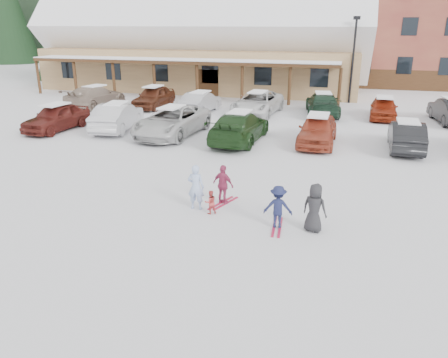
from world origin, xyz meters
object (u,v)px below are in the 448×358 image
(parked_car_11, at_px, (323,104))
(parked_car_10, at_px, (257,103))
(parked_car_2, at_px, (172,121))
(parked_car_8, at_px, (154,97))
(child_magenta, at_px, (223,185))
(parked_car_5, at_px, (406,136))
(child_navy, at_px, (278,207))
(parked_car_3, at_px, (239,127))
(bystander_dark, at_px, (315,208))
(day_lodge, at_px, (202,44))
(parked_car_1, at_px, (117,117))
(adult_skier, at_px, (196,187))
(parked_car_9, at_px, (200,102))
(toddler_red, at_px, (210,202))
(parked_car_4, at_px, (318,130))
(parked_car_7, at_px, (95,96))
(lamp_post, at_px, (353,55))
(parked_car_0, at_px, (56,117))
(parked_car_12, at_px, (384,108))

(parked_car_11, bearing_deg, parked_car_10, 4.99)
(parked_car_2, relative_size, parked_car_8, 1.25)
(child_magenta, distance_m, parked_car_5, 11.09)
(parked_car_2, bearing_deg, child_navy, -48.01)
(parked_car_3, bearing_deg, bystander_dark, 118.57)
(day_lodge, relative_size, parked_car_1, 6.15)
(adult_skier, relative_size, parked_car_9, 0.36)
(toddler_red, height_order, child_magenta, child_magenta)
(adult_skier, bearing_deg, parked_car_2, -65.75)
(bystander_dark, height_order, parked_car_10, parked_car_10)
(child_magenta, bearing_deg, parked_car_8, -38.18)
(toddler_red, xyz_separation_m, parked_car_4, (2.76, 9.59, 0.36))
(child_magenta, height_order, parked_car_5, parked_car_5)
(parked_car_7, bearing_deg, toddler_red, 139.56)
(lamp_post, relative_size, parked_car_9, 1.46)
(child_navy, distance_m, parked_car_10, 17.25)
(child_magenta, relative_size, parked_car_11, 0.27)
(adult_skier, xyz_separation_m, parked_car_7, (-12.95, 15.67, -0.00))
(parked_car_3, bearing_deg, child_magenta, 102.72)
(adult_skier, bearing_deg, day_lodge, -74.38)
(toddler_red, xyz_separation_m, parked_car_3, (-1.17, 9.10, 0.38))
(child_navy, distance_m, parked_car_7, 22.73)
(parked_car_0, xyz_separation_m, parked_car_7, (-1.71, 7.10, 0.02))
(child_navy, relative_size, parked_car_9, 0.31)
(parked_car_4, distance_m, parked_car_12, 8.37)
(parked_car_1, bearing_deg, parked_car_12, -161.50)
(adult_skier, xyz_separation_m, parked_car_0, (-11.24, 8.57, -0.02))
(parked_car_1, height_order, parked_car_7, parked_car_1)
(parked_car_4, bearing_deg, lamp_post, 84.73)
(parked_car_4, bearing_deg, parked_car_5, 2.81)
(bystander_dark, bearing_deg, parked_car_1, -22.57)
(parked_car_9, bearing_deg, adult_skier, 112.52)
(parked_car_11, bearing_deg, parked_car_5, 112.44)
(day_lodge, bearing_deg, parked_car_0, -98.50)
(child_navy, xyz_separation_m, parked_car_11, (0.37, 17.74, 0.07))
(parked_car_11, bearing_deg, parked_car_0, 23.02)
(parked_car_5, distance_m, parked_car_11, 8.77)
(parked_car_11, relative_size, parked_car_12, 1.25)
(lamp_post, relative_size, parked_car_3, 1.17)
(lamp_post, distance_m, adult_skier, 23.02)
(toddler_red, bearing_deg, lamp_post, -134.06)
(lamp_post, height_order, parked_car_12, lamp_post)
(parked_car_0, height_order, parked_car_7, parked_car_7)
(parked_car_1, xyz_separation_m, parked_car_3, (7.30, -0.64, -0.00))
(toddler_red, relative_size, parked_car_1, 0.17)
(adult_skier, relative_size, child_navy, 1.15)
(day_lodge, bearing_deg, parked_car_9, -73.22)
(toddler_red, relative_size, parked_car_12, 0.20)
(child_magenta, height_order, parked_car_3, parked_car_3)
(parked_car_4, bearing_deg, parked_car_9, 144.33)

